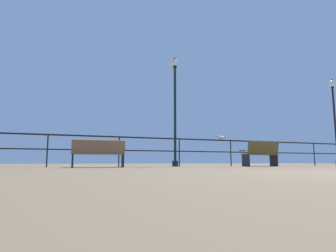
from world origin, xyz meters
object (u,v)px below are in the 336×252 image
(bench_near_right, at_px, (261,153))
(lamppost_right, at_px, (334,108))
(lamppost_center, at_px, (175,103))
(bench_near_left, at_px, (99,152))
(seagull_on_rail, at_px, (221,137))

(bench_near_right, relative_size, lamppost_right, 0.34)
(lamppost_center, distance_m, lamppost_right, 9.06)
(bench_near_right, relative_size, lamppost_center, 0.35)
(bench_near_left, height_order, bench_near_right, bench_near_right)
(bench_near_left, relative_size, bench_near_right, 1.06)
(bench_near_left, xyz_separation_m, bench_near_right, (6.38, -0.00, 0.06))
(seagull_on_rail, bearing_deg, lamppost_center, 171.59)
(bench_near_right, bearing_deg, lamppost_right, 11.23)
(bench_near_left, distance_m, bench_near_right, 6.38)
(lamppost_center, relative_size, lamppost_right, 0.98)
(lamppost_right, bearing_deg, bench_near_left, -174.62)
(bench_near_right, height_order, lamppost_center, lamppost_center)
(bench_near_right, height_order, lamppost_right, lamppost_right)
(lamppost_right, bearing_deg, seagull_on_rail, -177.71)
(bench_near_left, bearing_deg, lamppost_center, 20.14)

